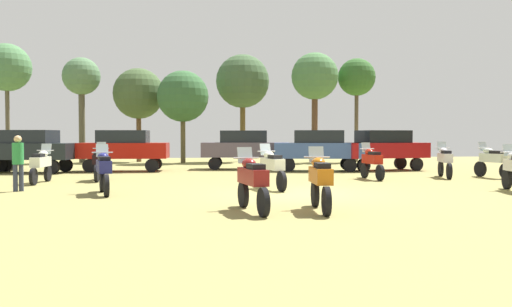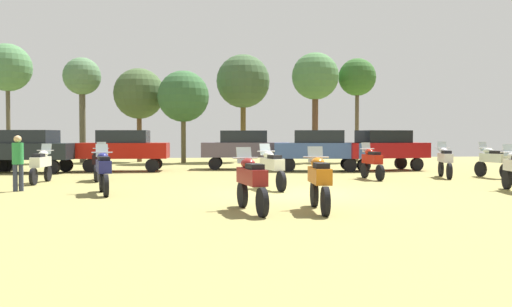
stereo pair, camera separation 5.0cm
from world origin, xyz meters
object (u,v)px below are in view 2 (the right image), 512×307
Objects in this scene: person_1 at (18,159)px; tree_3 at (82,79)px; car_2 at (244,147)px; tree_1 at (243,82)px; motorcycle_3 at (251,180)px; tree_6 at (315,77)px; motorcycle_4 at (272,167)px; motorcycle_10 at (445,160)px; car_6 at (29,148)px; motorcycle_11 at (493,160)px; motorcycle_7 at (104,170)px; motorcycle_8 at (372,161)px; car_3 at (319,147)px; tree_7 at (357,78)px; motorcycle_9 at (319,180)px; motorcycle_6 at (41,164)px; tree_2 at (139,94)px; car_5 at (383,147)px; car_4 at (124,147)px; tree_8 at (183,97)px; tree_5 at (7,68)px; motorcycle_5 at (99,162)px.

person_1 is 18.80m from tree_3.
car_2 is 9.03m from tree_1.
tree_6 is at bearing 63.49° from motorcycle_3.
tree_1 reaches higher than motorcycle_4.
motorcycle_10 is 0.49× the size of car_6.
motorcycle_11 is 20.63m from car_6.
motorcycle_11 is at bearing 2.55° from motorcycle_7.
car_3 is (-1.01, 5.11, 0.45)m from motorcycle_8.
car_3 is 0.66× the size of tree_7.
tree_1 is 7.59m from tree_7.
motorcycle_9 is 26.03m from tree_3.
motorcycle_6 is at bearing 120.31° from motorcycle_3.
tree_2 is at bearing 78.78° from motorcycle_7.
car_3 and car_5 have the same top height.
tree_7 reaches higher than car_3.
motorcycle_4 is 11.16m from car_4.
tree_2 is (-1.15, 19.80, 3.77)m from motorcycle_7.
motorcycle_3 is 10.63m from motorcycle_6.
car_3 is at bearing -117.43° from tree_7.
car_2 is 0.76× the size of tree_8.
motorcycle_6 is at bearing 176.89° from motorcycle_8.
car_5 is 12.34m from tree_1.
tree_5 reaches higher than car_4.
person_1 is (2.32, -8.60, -0.15)m from car_6.
tree_7 reaches higher than car_2.
tree_1 is at bearing 5.56° from tree_5.
motorcycle_9 is (5.59, -4.14, 0.00)m from motorcycle_7.
car_5 is at bearing 16.89° from motorcycle_5.
car_6 is (-2.19, 5.75, 0.46)m from motorcycle_6.
tree_3 is (-16.66, 9.77, 4.25)m from car_5.
motorcycle_11 is 24.93m from tree_3.
car_4 is 0.59× the size of tree_5.
tree_5 reaches higher than tree_8.
car_4 is at bearing 75.46° from car_5.
car_5 is 1.00× the size of car_6.
car_4 reaches higher than motorcycle_9.
motorcycle_9 is at bearing 144.12° from car_5.
tree_5 is 1.03× the size of tree_6.
motorcycle_9 reaches higher than motorcycle_3.
motorcycle_8 is 5.64m from car_5.
motorcycle_10 is 0.32× the size of tree_7.
motorcycle_9 is at bearing -56.82° from tree_5.
motorcycle_10 is at bearing -39.40° from tree_3.
tree_1 reaches higher than motorcycle_5.
tree_8 is (6.53, -1.38, -1.21)m from tree_3.
tree_5 is (-14.01, 16.97, 5.14)m from motorcycle_4.
motorcycle_10 is 0.49× the size of car_3.
tree_1 is at bearing 0.59° from car_2.
car_5 is at bearing -79.05° from tree_6.
motorcycle_9 is at bearing -90.39° from tree_1.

